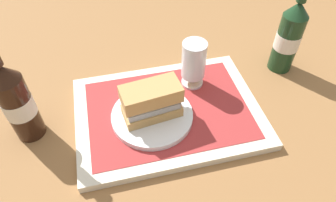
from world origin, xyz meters
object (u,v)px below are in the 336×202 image
object	(u,v)px
sandwich	(153,101)
beer_glass	(194,63)
beer_bottle	(289,36)
second_bottle	(16,101)
plate	(152,116)

from	to	relation	value
sandwich	beer_glass	world-z (taller)	beer_glass
beer_glass	beer_bottle	distance (m)	0.27
second_bottle	plate	bearing A→B (deg)	-8.39
beer_glass	second_bottle	bearing A→B (deg)	-172.77
beer_glass	second_bottle	size ratio (longest dim) A/B	0.47
sandwich	beer_bottle	world-z (taller)	beer_bottle
plate	sandwich	bearing A→B (deg)	7.32
plate	sandwich	xyz separation A→B (m)	(0.00, 0.00, 0.05)
plate	beer_bottle	bearing A→B (deg)	16.95
beer_glass	second_bottle	xyz separation A→B (m)	(-0.40, -0.05, 0.02)
plate	beer_bottle	world-z (taller)	beer_bottle
plate	sandwich	world-z (taller)	sandwich
sandwich	second_bottle	size ratio (longest dim) A/B	0.52
sandwich	beer_bottle	distance (m)	0.41
plate	beer_glass	world-z (taller)	beer_glass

